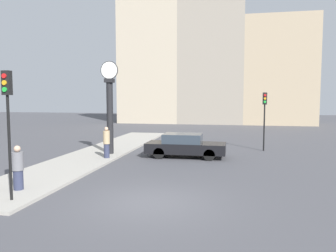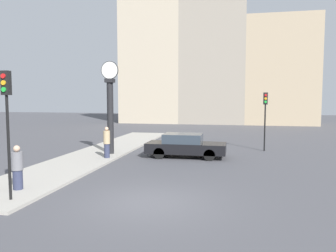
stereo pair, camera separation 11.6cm
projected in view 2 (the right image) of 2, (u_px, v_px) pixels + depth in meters
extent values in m
plane|color=#47474C|center=(148.00, 202.00, 10.64)|extent=(120.00, 120.00, 0.00)
cube|color=#A39E93|center=(104.00, 152.00, 20.37)|extent=(3.29, 21.76, 0.11)
cube|color=#B7A88E|center=(152.00, 50.00, 44.80)|extent=(8.18, 5.00, 19.82)
cube|color=gray|center=(213.00, 57.00, 43.22)|extent=(8.36, 5.00, 17.62)
cube|color=tan|center=(281.00, 71.00, 41.66)|extent=(8.88, 5.00, 13.57)
cube|color=black|center=(186.00, 148.00, 18.68)|extent=(4.50, 1.77, 0.57)
cube|color=#2D3842|center=(183.00, 138.00, 18.67)|extent=(2.16, 1.59, 0.52)
cylinder|color=black|center=(212.00, 151.00, 19.17)|extent=(0.63, 0.22, 0.63)
cylinder|color=black|center=(209.00, 155.00, 17.66)|extent=(0.63, 0.22, 0.63)
cylinder|color=black|center=(165.00, 149.00, 19.73)|extent=(0.63, 0.22, 0.63)
cylinder|color=black|center=(159.00, 153.00, 18.22)|extent=(0.63, 0.22, 0.63)
cylinder|color=black|center=(9.00, 148.00, 10.44)|extent=(0.09, 0.09, 3.37)
cube|color=black|center=(6.00, 83.00, 10.27)|extent=(0.26, 0.20, 0.76)
cylinder|color=red|center=(3.00, 76.00, 10.13)|extent=(0.15, 0.04, 0.15)
cylinder|color=orange|center=(3.00, 83.00, 10.15)|extent=(0.15, 0.04, 0.15)
cylinder|color=green|center=(4.00, 90.00, 10.17)|extent=(0.15, 0.04, 0.15)
cylinder|color=black|center=(265.00, 128.00, 20.85)|extent=(0.09, 0.09, 2.98)
cube|color=black|center=(266.00, 98.00, 20.69)|extent=(0.26, 0.20, 0.76)
cylinder|color=red|center=(266.00, 95.00, 20.56)|extent=(0.15, 0.04, 0.15)
cylinder|color=orange|center=(266.00, 98.00, 20.57)|extent=(0.15, 0.04, 0.15)
cylinder|color=green|center=(266.00, 102.00, 20.59)|extent=(0.15, 0.04, 0.15)
cylinder|color=black|center=(110.00, 118.00, 19.21)|extent=(0.37, 0.37, 4.17)
cube|color=black|center=(110.00, 81.00, 19.02)|extent=(0.49, 0.49, 0.22)
cylinder|color=black|center=(110.00, 70.00, 18.97)|extent=(1.06, 0.04, 1.06)
cylinder|color=white|center=(110.00, 70.00, 18.97)|extent=(0.98, 0.06, 0.98)
cylinder|color=#2D334C|center=(18.00, 180.00, 11.74)|extent=(0.34, 0.34, 0.70)
cylinder|color=slate|center=(17.00, 161.00, 11.68)|extent=(0.40, 0.40, 0.66)
sphere|color=tan|center=(17.00, 149.00, 11.64)|extent=(0.23, 0.23, 0.23)
cylinder|color=#2D334C|center=(107.00, 151.00, 17.97)|extent=(0.31, 0.31, 0.77)
cylinder|color=tan|center=(107.00, 137.00, 17.91)|extent=(0.36, 0.36, 0.72)
sphere|color=tan|center=(107.00, 129.00, 17.87)|extent=(0.21, 0.21, 0.21)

